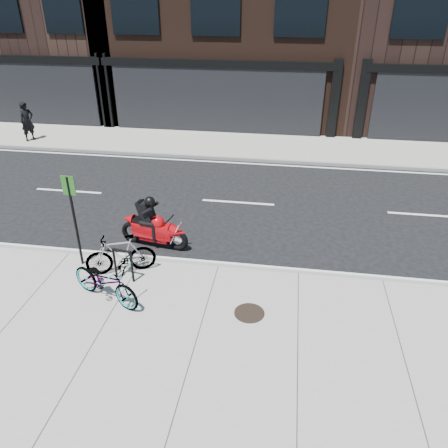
% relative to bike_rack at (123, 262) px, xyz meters
% --- Properties ---
extents(ground, '(120.00, 120.00, 0.00)m').
position_rel_bike_rack_xyz_m(ground, '(2.11, 2.90, -0.63)').
color(ground, black).
rests_on(ground, ground).
extents(sidewalk_near, '(60.00, 6.00, 0.13)m').
position_rel_bike_rack_xyz_m(sidewalk_near, '(2.11, -2.10, -0.57)').
color(sidewalk_near, gray).
rests_on(sidewalk_near, ground).
extents(sidewalk_far, '(60.00, 3.50, 0.13)m').
position_rel_bike_rack_xyz_m(sidewalk_far, '(2.11, 10.65, -0.57)').
color(sidewalk_far, gray).
rests_on(sidewalk_far, ground).
extents(bike_rack, '(0.50, 0.13, 0.85)m').
position_rel_bike_rack_xyz_m(bike_rack, '(0.00, 0.00, 0.00)').
color(bike_rack, black).
rests_on(bike_rack, sidewalk_near).
extents(bicycle_front, '(1.99, 1.34, 0.99)m').
position_rel_bike_rack_xyz_m(bicycle_front, '(-0.13, -0.77, -0.01)').
color(bicycle_front, gray).
rests_on(bicycle_front, sidewalk_near).
extents(bicycle_rear, '(1.74, 1.06, 1.01)m').
position_rel_bike_rack_xyz_m(bicycle_rear, '(-0.18, 0.30, 0.01)').
color(bicycle_rear, gray).
rests_on(bicycle_rear, sidewalk_near).
extents(motorcycle, '(1.99, 0.71, 1.49)m').
position_rel_bike_rack_xyz_m(motorcycle, '(0.27, 1.82, -0.03)').
color(motorcycle, black).
rests_on(motorcycle, ground).
extents(pedestrian, '(0.68, 0.75, 1.73)m').
position_rel_bike_rack_xyz_m(pedestrian, '(-8.04, 9.69, 0.36)').
color(pedestrian, black).
rests_on(pedestrian, sidewalk_far).
extents(manhole_cover, '(0.68, 0.68, 0.02)m').
position_rel_bike_rack_xyz_m(manhole_cover, '(3.07, -0.77, -0.49)').
color(manhole_cover, black).
rests_on(manhole_cover, sidewalk_near).
extents(sign_post, '(0.32, 0.06, 2.39)m').
position_rel_bike_rack_xyz_m(sign_post, '(-1.32, 0.50, 0.93)').
color(sign_post, black).
rests_on(sign_post, sidewalk_near).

